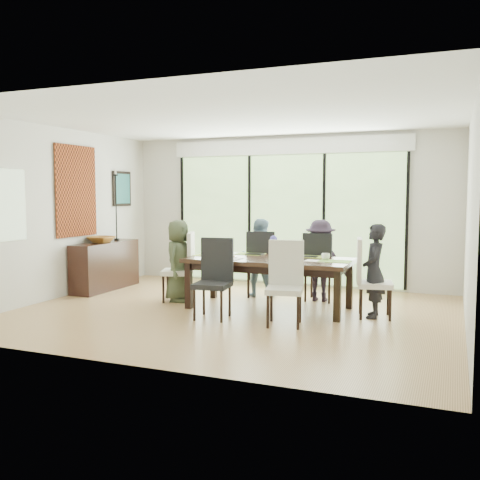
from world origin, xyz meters
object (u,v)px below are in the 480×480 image
at_px(chair_far_left, 260,263).
at_px(chair_near_right, 284,283).
at_px(table_top, 269,260).
at_px(person_right_end, 374,271).
at_px(vase, 274,254).
at_px(bowl, 101,240).
at_px(chair_near_left, 212,279).
at_px(chair_right_end, 375,278).
at_px(laptop, 213,256).
at_px(person_left_end, 178,261).
at_px(cup_a, 229,252).
at_px(person_far_left, 259,258).
at_px(cup_c, 326,257).
at_px(cup_b, 277,256).
at_px(chair_left_end, 177,266).
at_px(chair_far_right, 320,266).
at_px(sideboard, 105,266).
at_px(person_far_right, 320,260).

xyz_separation_m(chair_far_left, chair_near_right, (0.95, -1.72, 0.00)).
relative_size(table_top, person_right_end, 1.86).
relative_size(vase, bowl, 0.27).
height_order(chair_far_left, vase, chair_far_left).
height_order(table_top, chair_near_left, chair_near_left).
relative_size(chair_right_end, chair_near_left, 1.00).
height_order(chair_near_left, chair_near_right, same).
xyz_separation_m(laptop, bowl, (-2.28, 0.41, 0.13)).
bearing_deg(person_left_end, vase, -93.43).
relative_size(chair_right_end, cup_a, 8.87).
height_order(person_far_left, cup_c, person_far_left).
distance_m(person_left_end, person_far_left, 1.32).
height_order(cup_a, bowl, bowl).
relative_size(person_left_end, vase, 10.75).
bearing_deg(cup_b, cup_c, 17.10).
distance_m(chair_near_left, person_right_end, 2.16).
height_order(chair_near_right, cup_c, chair_near_right).
xyz_separation_m(chair_left_end, chair_right_end, (3.00, -0.00, 0.00)).
xyz_separation_m(person_left_end, cup_a, (0.78, 0.15, 0.15)).
distance_m(chair_far_right, cup_b, 1.06).
bearing_deg(chair_near_right, person_right_end, 29.92).
distance_m(chair_near_left, sideboard, 2.93).
xyz_separation_m(chair_right_end, person_far_left, (-1.95, 0.83, 0.09)).
bearing_deg(cup_b, person_right_end, 4.30).
bearing_deg(laptop, person_right_end, -11.73).
height_order(laptop, sideboard, sideboard).
distance_m(chair_far_left, person_right_end, 2.11).
bearing_deg(laptop, cup_a, 44.84).
distance_m(table_top, chair_near_right, 1.02).
bearing_deg(person_right_end, person_far_right, -138.48).
relative_size(chair_right_end, chair_far_right, 1.00).
height_order(chair_near_right, cup_b, chair_near_right).
bearing_deg(chair_right_end, person_far_left, 56.21).
relative_size(person_left_end, sideboard, 0.86).
bearing_deg(bowl, cup_b, -7.16).
height_order(table_top, chair_far_left, chair_far_left).
xyz_separation_m(cup_b, bowl, (-3.28, 0.41, 0.10)).
height_order(chair_far_left, sideboard, chair_far_left).
distance_m(chair_left_end, chair_far_left, 1.35).
distance_m(chair_right_end, person_left_end, 2.98).
xyz_separation_m(chair_near_right, cup_c, (0.30, 0.97, 0.24)).
xyz_separation_m(table_top, cup_b, (0.15, -0.10, 0.07)).
bearing_deg(cup_c, sideboard, 175.45).
height_order(chair_near_left, bowl, chair_near_left).
bearing_deg(chair_far_right, chair_near_left, 58.88).
distance_m(chair_left_end, chair_near_left, 1.33).
height_order(table_top, laptop, laptop).
bearing_deg(bowl, chair_left_end, -10.84).
bearing_deg(chair_far_right, person_far_right, 90.28).
relative_size(table_top, chair_near_left, 2.18).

